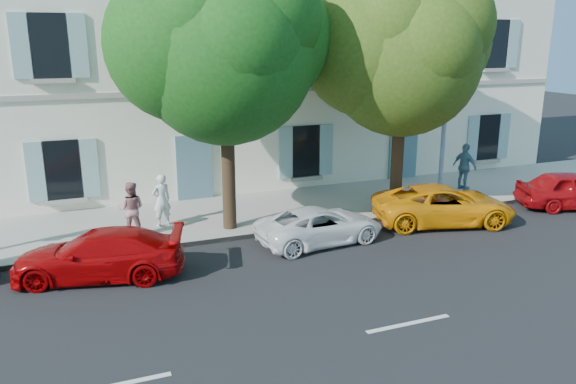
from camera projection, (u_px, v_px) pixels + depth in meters
name	position (u px, v px, depth m)	size (l,w,h in m)	color
ground	(327.00, 258.00, 15.43)	(90.00, 90.00, 0.00)	black
sidewalk	(272.00, 210.00, 19.41)	(36.00, 4.50, 0.15)	#A09E96
kerb	(296.00, 229.00, 17.46)	(36.00, 0.16, 0.16)	#9E998E
building	(224.00, 34.00, 23.00)	(28.00, 7.00, 12.00)	white
car_red_coupe	(99.00, 255.00, 14.00)	(1.71, 4.20, 1.22)	#9E0406
car_white_coupe	(320.00, 225.00, 16.44)	(1.76, 3.81, 1.06)	white
car_yellow_supercar	(444.00, 205.00, 18.13)	(2.08, 4.52, 1.26)	orange
car_red_hatchback	(574.00, 190.00, 19.78)	(1.57, 3.90, 1.33)	#A0090D
tree_left	(225.00, 55.00, 16.05)	(5.24, 5.24, 8.12)	#3A2819
tree_right	(403.00, 58.00, 18.20)	(5.11, 5.11, 7.87)	#3A2819
street_lamp	(450.00, 79.00, 18.66)	(0.29, 1.64, 7.69)	#7293BF
pedestrian_a	(162.00, 200.00, 17.45)	(0.60, 0.39, 1.64)	silver
pedestrian_b	(131.00, 209.00, 16.54)	(0.79, 0.62, 1.63)	#AE6F72
pedestrian_c	(465.00, 167.00, 21.62)	(1.06, 0.44, 1.80)	teal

